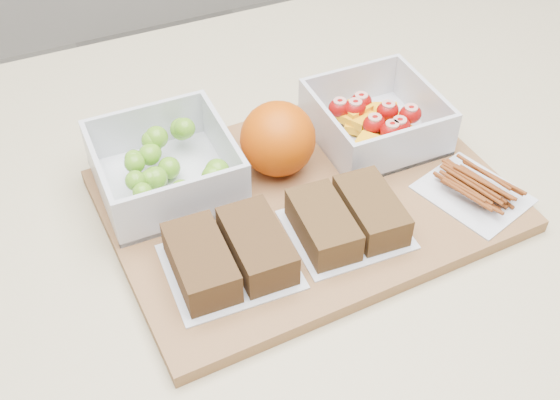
{
  "coord_description": "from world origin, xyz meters",
  "views": [
    {
      "loc": [
        -0.23,
        -0.47,
        1.45
      ],
      "look_at": [
        -0.01,
        0.02,
        0.93
      ],
      "focal_mm": 45.0,
      "sensor_mm": 36.0,
      "label": 1
    }
  ],
  "objects_px": {
    "orange": "(278,139)",
    "sandwich_bag_center": "(347,218)",
    "sandwich_bag_left": "(229,255)",
    "pretzel_bag": "(475,186)",
    "grape_container": "(167,166)",
    "fruit_container": "(375,121)",
    "cutting_board": "(306,201)"
  },
  "relations": [
    {
      "from": "orange",
      "to": "sandwich_bag_center",
      "type": "bearing_deg",
      "value": -77.95
    },
    {
      "from": "sandwich_bag_left",
      "to": "pretzel_bag",
      "type": "bearing_deg",
      "value": -2.07
    },
    {
      "from": "grape_container",
      "to": "fruit_container",
      "type": "xyz_separation_m",
      "value": [
        0.25,
        -0.02,
        -0.0
      ]
    },
    {
      "from": "grape_container",
      "to": "sandwich_bag_center",
      "type": "distance_m",
      "value": 0.21
    },
    {
      "from": "cutting_board",
      "to": "pretzel_bag",
      "type": "xyz_separation_m",
      "value": [
        0.17,
        -0.07,
        0.02
      ]
    },
    {
      "from": "fruit_container",
      "to": "sandwich_bag_center",
      "type": "distance_m",
      "value": 0.16
    },
    {
      "from": "fruit_container",
      "to": "pretzel_bag",
      "type": "xyz_separation_m",
      "value": [
        0.05,
        -0.13,
        -0.01
      ]
    },
    {
      "from": "grape_container",
      "to": "orange",
      "type": "height_order",
      "value": "orange"
    },
    {
      "from": "grape_container",
      "to": "sandwich_bag_center",
      "type": "bearing_deg",
      "value": -44.18
    },
    {
      "from": "sandwich_bag_left",
      "to": "sandwich_bag_center",
      "type": "height_order",
      "value": "sandwich_bag_left"
    },
    {
      "from": "fruit_container",
      "to": "sandwich_bag_center",
      "type": "relative_size",
      "value": 1.13
    },
    {
      "from": "cutting_board",
      "to": "sandwich_bag_left",
      "type": "relative_size",
      "value": 3.31
    },
    {
      "from": "cutting_board",
      "to": "grape_container",
      "type": "relative_size",
      "value": 2.91
    },
    {
      "from": "cutting_board",
      "to": "fruit_container",
      "type": "relative_size",
      "value": 3.07
    },
    {
      "from": "grape_container",
      "to": "sandwich_bag_left",
      "type": "xyz_separation_m",
      "value": [
        0.02,
        -0.14,
        -0.01
      ]
    },
    {
      "from": "grape_container",
      "to": "sandwich_bag_left",
      "type": "bearing_deg",
      "value": -82.43
    },
    {
      "from": "pretzel_bag",
      "to": "grape_container",
      "type": "bearing_deg",
      "value": 153.17
    },
    {
      "from": "sandwich_bag_left",
      "to": "sandwich_bag_center",
      "type": "bearing_deg",
      "value": -0.75
    },
    {
      "from": "cutting_board",
      "to": "pretzel_bag",
      "type": "height_order",
      "value": "pretzel_bag"
    },
    {
      "from": "sandwich_bag_left",
      "to": "fruit_container",
      "type": "bearing_deg",
      "value": 27.97
    },
    {
      "from": "sandwich_bag_center",
      "to": "sandwich_bag_left",
      "type": "bearing_deg",
      "value": 179.25
    },
    {
      "from": "orange",
      "to": "pretzel_bag",
      "type": "relative_size",
      "value": 0.65
    },
    {
      "from": "fruit_container",
      "to": "sandwich_bag_left",
      "type": "relative_size",
      "value": 1.08
    },
    {
      "from": "fruit_container",
      "to": "sandwich_bag_left",
      "type": "xyz_separation_m",
      "value": [
        -0.23,
        -0.12,
        -0.0
      ]
    },
    {
      "from": "grape_container",
      "to": "cutting_board",
      "type": "bearing_deg",
      "value": -30.9
    },
    {
      "from": "fruit_container",
      "to": "pretzel_bag",
      "type": "height_order",
      "value": "fruit_container"
    },
    {
      "from": "orange",
      "to": "pretzel_bag",
      "type": "bearing_deg",
      "value": -35.59
    },
    {
      "from": "cutting_board",
      "to": "sandwich_bag_left",
      "type": "xyz_separation_m",
      "value": [
        -0.11,
        -0.06,
        0.03
      ]
    },
    {
      "from": "cutting_board",
      "to": "orange",
      "type": "xyz_separation_m",
      "value": [
        -0.01,
        0.05,
        0.05
      ]
    },
    {
      "from": "orange",
      "to": "sandwich_bag_left",
      "type": "bearing_deg",
      "value": -131.4
    },
    {
      "from": "grape_container",
      "to": "orange",
      "type": "bearing_deg",
      "value": -11.32
    },
    {
      "from": "orange",
      "to": "sandwich_bag_left",
      "type": "distance_m",
      "value": 0.16
    }
  ]
}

